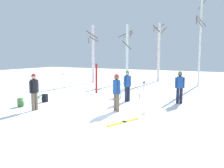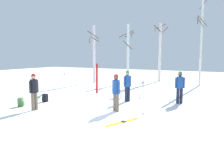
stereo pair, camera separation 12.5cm
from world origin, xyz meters
name	(u,v)px [view 1 (the left image)]	position (x,y,z in m)	size (l,w,h in m)	color
ground_plane	(93,113)	(0.00, 0.00, 0.00)	(60.00, 60.00, 0.00)	white
person_0	(34,89)	(-2.64, -0.86, 0.98)	(0.34, 0.52, 1.72)	#72604C
person_1	(117,90)	(0.82, 0.75, 0.98)	(0.48, 0.34, 1.72)	#72604C
person_2	(127,84)	(0.28, 3.11, 0.98)	(0.34, 0.49, 1.72)	#1E2338
person_3	(180,85)	(2.94, 3.92, 0.98)	(0.47, 0.34, 1.72)	#1E2338
dog	(118,92)	(-0.57, 3.69, 0.39)	(0.85, 0.43, 0.57)	beige
ski_pair_planted_0	(96,78)	(-2.74, 4.71, 0.99)	(0.14, 0.07, 2.00)	red
ski_pair_lying_0	(124,122)	(1.87, -0.71, 0.01)	(0.74, 1.64, 0.05)	yellow
ski_pair_lying_1	(38,97)	(-4.96, 1.63, 0.01)	(1.16, 1.58, 0.05)	green
ski_poles_0	(63,83)	(-4.23, 3.11, 0.75)	(0.07, 0.25, 1.41)	#B2B2BC
ski_poles_1	(144,97)	(2.17, 0.62, 0.78)	(0.07, 0.25, 1.47)	#B2B2BC
backpack_0	(45,98)	(-3.62, 0.81, 0.21)	(0.26, 0.29, 0.44)	black
backpack_1	(21,102)	(-3.83, -0.64, 0.21)	(0.34, 0.32, 0.44)	#4C7F3F
water_bottle_0	(140,96)	(0.58, 4.20, 0.13)	(0.07, 0.07, 0.28)	silver
birch_tree_0	(93,53)	(-6.33, 9.88, 2.73)	(1.30, 0.89, 5.26)	silver
birch_tree_1	(127,52)	(-3.52, 11.32, 2.83)	(1.58, 1.59, 5.37)	white
birch_tree_2	(159,50)	(-1.29, 13.81, 3.00)	(1.35, 1.34, 5.60)	silver
birch_tree_3	(200,37)	(2.70, 12.15, 4.01)	(0.87, 0.80, 7.81)	silver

